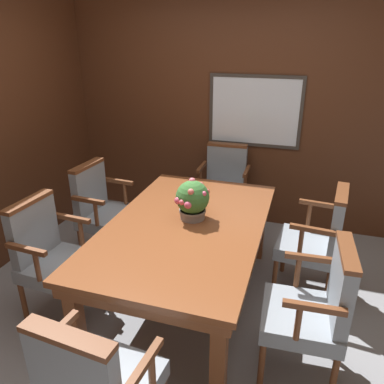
{
  "coord_description": "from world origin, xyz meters",
  "views": [
    {
      "loc": [
        0.87,
        -2.19,
        2.08
      ],
      "look_at": [
        0.06,
        0.38,
        0.93
      ],
      "focal_mm": 35.0,
      "sensor_mm": 36.0,
      "label": 1
    }
  ],
  "objects_px": {
    "dining_table": "(186,233)",
    "chair_right_far": "(318,237)",
    "chair_left_far": "(102,208)",
    "chair_left_near": "(50,253)",
    "chair_head_far": "(224,184)",
    "potted_plant": "(192,200)",
    "chair_right_near": "(315,307)"
  },
  "relations": [
    {
      "from": "chair_right_far",
      "to": "chair_right_near",
      "type": "relative_size",
      "value": 1.0
    },
    {
      "from": "dining_table",
      "to": "chair_left_far",
      "type": "bearing_deg",
      "value": 157.5
    },
    {
      "from": "chair_left_far",
      "to": "potted_plant",
      "type": "relative_size",
      "value": 2.94
    },
    {
      "from": "chair_right_far",
      "to": "chair_left_near",
      "type": "bearing_deg",
      "value": -60.32
    },
    {
      "from": "chair_left_far",
      "to": "chair_left_near",
      "type": "relative_size",
      "value": 1.0
    },
    {
      "from": "dining_table",
      "to": "potted_plant",
      "type": "distance_m",
      "value": 0.27
    },
    {
      "from": "chair_left_far",
      "to": "chair_head_far",
      "type": "bearing_deg",
      "value": -41.61
    },
    {
      "from": "dining_table",
      "to": "chair_left_near",
      "type": "bearing_deg",
      "value": -155.69
    },
    {
      "from": "chair_left_far",
      "to": "chair_head_far",
      "type": "relative_size",
      "value": 1.0
    },
    {
      "from": "chair_right_far",
      "to": "chair_left_far",
      "type": "height_order",
      "value": "same"
    },
    {
      "from": "chair_head_far",
      "to": "potted_plant",
      "type": "height_order",
      "value": "potted_plant"
    },
    {
      "from": "chair_left_far",
      "to": "chair_left_near",
      "type": "height_order",
      "value": "same"
    },
    {
      "from": "chair_head_far",
      "to": "potted_plant",
      "type": "relative_size",
      "value": 2.94
    },
    {
      "from": "chair_right_near",
      "to": "chair_head_far",
      "type": "bearing_deg",
      "value": -154.45
    },
    {
      "from": "chair_left_far",
      "to": "chair_head_far",
      "type": "height_order",
      "value": "same"
    },
    {
      "from": "chair_left_far",
      "to": "chair_head_far",
      "type": "xyz_separation_m",
      "value": [
        0.97,
        0.95,
        0.0
      ]
    },
    {
      "from": "chair_left_near",
      "to": "dining_table",
      "type": "bearing_deg",
      "value": -62.16
    },
    {
      "from": "dining_table",
      "to": "chair_head_far",
      "type": "bearing_deg",
      "value": 90.28
    },
    {
      "from": "chair_right_near",
      "to": "chair_left_near",
      "type": "height_order",
      "value": "same"
    },
    {
      "from": "potted_plant",
      "to": "dining_table",
      "type": "bearing_deg",
      "value": -101.25
    },
    {
      "from": "chair_right_near",
      "to": "potted_plant",
      "type": "bearing_deg",
      "value": -122.86
    },
    {
      "from": "chair_right_far",
      "to": "chair_left_far",
      "type": "distance_m",
      "value": 1.97
    },
    {
      "from": "dining_table",
      "to": "potted_plant",
      "type": "relative_size",
      "value": 5.81
    },
    {
      "from": "chair_left_far",
      "to": "dining_table",
      "type": "bearing_deg",
      "value": -108.34
    },
    {
      "from": "chair_left_far",
      "to": "potted_plant",
      "type": "xyz_separation_m",
      "value": [
        1.0,
        -0.31,
        0.35
      ]
    },
    {
      "from": "chair_head_far",
      "to": "potted_plant",
      "type": "distance_m",
      "value": 1.31
    },
    {
      "from": "chair_left_far",
      "to": "chair_right_near",
      "type": "relative_size",
      "value": 1.0
    },
    {
      "from": "dining_table",
      "to": "chair_right_near",
      "type": "relative_size",
      "value": 1.98
    },
    {
      "from": "chair_head_far",
      "to": "potted_plant",
      "type": "bearing_deg",
      "value": -89.96
    },
    {
      "from": "chair_left_far",
      "to": "chair_right_near",
      "type": "xyz_separation_m",
      "value": [
        1.96,
        -0.86,
        0.0
      ]
    },
    {
      "from": "chair_head_far",
      "to": "chair_left_far",
      "type": "bearing_deg",
      "value": -136.91
    },
    {
      "from": "dining_table",
      "to": "chair_right_far",
      "type": "xyz_separation_m",
      "value": [
        0.99,
        0.43,
        -0.1
      ]
    }
  ]
}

